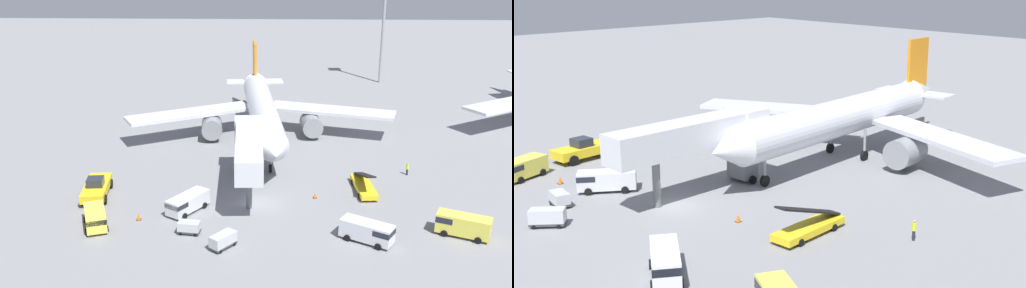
% 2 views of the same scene
% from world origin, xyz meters
% --- Properties ---
extents(ground_plane, '(300.00, 300.00, 0.00)m').
position_xyz_m(ground_plane, '(0.00, 0.00, 0.00)').
color(ground_plane, gray).
extents(airplane_at_gate, '(39.84, 39.34, 11.71)m').
position_xyz_m(airplane_at_gate, '(-0.07, 22.49, 4.39)').
color(airplane_at_gate, silver).
rests_on(airplane_at_gate, ground).
extents(jet_bridge, '(3.98, 16.68, 7.11)m').
position_xyz_m(jet_bridge, '(-1.20, 3.84, 5.28)').
color(jet_bridge, silver).
rests_on(jet_bridge, ground).
extents(pushback_tug, '(3.45, 7.22, 2.40)m').
position_xyz_m(pushback_tug, '(-18.76, 1.41, 1.10)').
color(pushback_tug, yellow).
rests_on(pushback_tug, ground).
extents(belt_loader_truck, '(2.50, 6.93, 3.23)m').
position_xyz_m(belt_loader_truck, '(12.41, 3.87, 0.77)').
color(belt_loader_truck, yellow).
rests_on(belt_loader_truck, ground).
extents(service_van_outer_left, '(5.47, 4.36, 2.09)m').
position_xyz_m(service_van_outer_left, '(11.13, -8.56, 1.20)').
color(service_van_outer_left, silver).
rests_on(service_van_outer_left, ground).
extents(service_van_far_left, '(5.55, 3.92, 2.25)m').
position_xyz_m(service_van_far_left, '(20.70, -6.95, 1.28)').
color(service_van_far_left, '#E5DB4C').
rests_on(service_van_far_left, ground).
extents(service_van_mid_right, '(3.49, 5.03, 1.98)m').
position_xyz_m(service_van_mid_right, '(-16.68, -6.36, 1.14)').
color(service_van_mid_right, '#E5DB4C').
rests_on(service_van_mid_right, ground).
extents(service_van_mid_center, '(4.54, 5.47, 1.93)m').
position_xyz_m(service_van_mid_center, '(-7.73, -2.36, 1.12)').
color(service_van_mid_center, silver).
rests_on(service_van_mid_center, ground).
extents(baggage_cart_near_left, '(2.71, 2.94, 1.48)m').
position_xyz_m(baggage_cart_near_left, '(-3.12, -10.17, 0.82)').
color(baggage_cart_near_left, '#38383D').
rests_on(baggage_cart_near_left, ground).
extents(baggage_cart_outer_right, '(2.35, 1.51, 1.31)m').
position_xyz_m(baggage_cart_outer_right, '(-6.81, -7.34, 0.73)').
color(baggage_cart_outer_right, '#38383D').
rests_on(baggage_cart_outer_right, ground).
extents(ground_crew_worker_foreground, '(0.39, 0.39, 1.66)m').
position_xyz_m(ground_crew_worker_foreground, '(18.56, 9.04, 0.88)').
color(ground_crew_worker_foreground, '#1E2333').
rests_on(ground_crew_worker_foreground, ground).
extents(safety_cone_alpha, '(0.51, 0.51, 0.77)m').
position_xyz_m(safety_cone_alpha, '(-12.63, -4.46, 0.38)').
color(safety_cone_alpha, black).
rests_on(safety_cone_alpha, ground).
extents(safety_cone_bravo, '(0.45, 0.45, 0.69)m').
position_xyz_m(safety_cone_bravo, '(6.53, 1.68, 0.34)').
color(safety_cone_bravo, black).
rests_on(safety_cone_bravo, ground).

